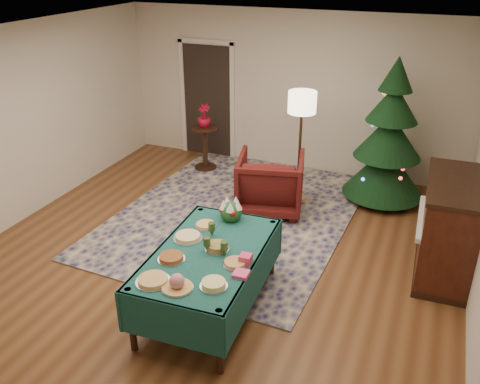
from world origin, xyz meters
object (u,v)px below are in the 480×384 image
at_px(christmas_tree, 389,139).
at_px(piano, 447,229).
at_px(gift_box, 246,259).
at_px(buffet_table, 209,263).
at_px(potted_plant, 204,121).
at_px(floor_lamp, 302,109).
at_px(side_table, 205,149).
at_px(armchair, 270,180).

xyz_separation_m(christmas_tree, piano, (0.95, -1.74, -0.42)).
distance_m(gift_box, piano, 2.57).
bearing_deg(buffet_table, potted_plant, 116.22).
height_order(potted_plant, christmas_tree, christmas_tree).
height_order(buffet_table, floor_lamp, floor_lamp).
bearing_deg(side_table, christmas_tree, -1.37).
relative_size(gift_box, piano, 0.08).
bearing_deg(piano, potted_plant, 155.86).
relative_size(buffet_table, potted_plant, 4.78).
bearing_deg(side_table, gift_box, -58.71).
bearing_deg(piano, floor_lamp, 150.00).
bearing_deg(side_table, piano, -24.14).
height_order(gift_box, side_table, gift_box).
distance_m(side_table, piano, 4.43).
distance_m(armchair, potted_plant, 1.95).
relative_size(buffet_table, armchair, 1.98).
bearing_deg(buffet_table, christmas_tree, 68.46).
height_order(armchair, floor_lamp, floor_lamp).
xyz_separation_m(gift_box, christmas_tree, (0.92, 3.50, 0.23)).
height_order(floor_lamp, potted_plant, floor_lamp).
height_order(gift_box, potted_plant, potted_plant).
height_order(armchair, piano, piano).
relative_size(armchair, christmas_tree, 0.43).
relative_size(armchair, side_table, 1.24).
bearing_deg(potted_plant, buffet_table, -63.78).
xyz_separation_m(armchair, piano, (2.46, -0.74, 0.10)).
xyz_separation_m(gift_box, side_table, (-2.17, 3.57, -0.40)).
relative_size(buffet_table, floor_lamp, 1.11).
distance_m(gift_box, potted_plant, 4.18).
xyz_separation_m(potted_plant, piano, (4.04, -1.81, -0.30)).
xyz_separation_m(armchair, christmas_tree, (1.51, 0.99, 0.52)).
relative_size(floor_lamp, side_table, 2.21).
bearing_deg(gift_box, buffet_table, 173.07).
xyz_separation_m(buffet_table, gift_box, (0.44, -0.05, 0.19)).
distance_m(buffet_table, piano, 2.87).
relative_size(floor_lamp, potted_plant, 4.29).
xyz_separation_m(buffet_table, side_table, (-1.73, 3.52, -0.20)).
bearing_deg(armchair, side_table, -47.58).
height_order(christmas_tree, piano, christmas_tree).
height_order(side_table, christmas_tree, christmas_tree).
relative_size(side_table, potted_plant, 1.95).
height_order(floor_lamp, christmas_tree, christmas_tree).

